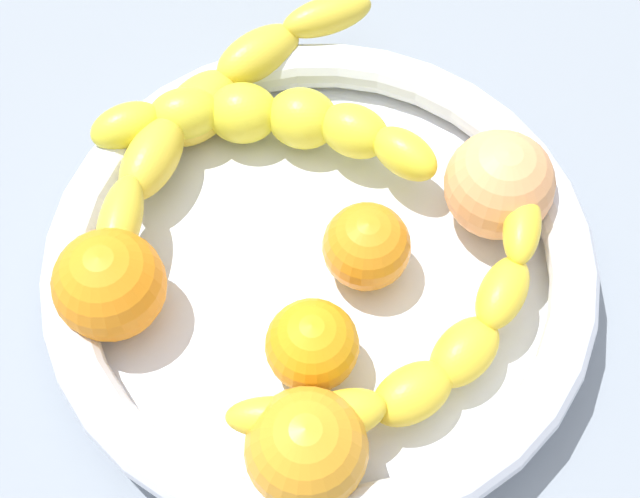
{
  "coord_description": "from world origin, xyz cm",
  "views": [
    {
      "loc": [
        3.08,
        27.34,
        56.78
      ],
      "look_at": [
        0.0,
        0.0,
        7.9
      ],
      "focal_mm": 52.19,
      "sensor_mm": 36.0,
      "label": 1
    }
  ],
  "objects": [
    {
      "name": "banana_draped_right",
      "position": [
        5.98,
        -11.59,
        7.77
      ],
      "size": [
        19.88,
        20.76,
        5.11
      ],
      "color": "yellow",
      "rests_on": "fruit_bowl"
    },
    {
      "name": "banana_draped_left",
      "position": [
        -5.3,
        7.47,
        7.95
      ],
      "size": [
        20.32,
        14.49,
        4.8
      ],
      "color": "yellow",
      "rests_on": "fruit_bowl"
    },
    {
      "name": "kitchen_counter",
      "position": [
        0.0,
        0.0,
        1.5
      ],
      "size": [
        120.0,
        120.0,
        3.0
      ],
      "primitive_type": "cube",
      "color": "gray",
      "rests_on": "ground"
    },
    {
      "name": "banana_arching_top",
      "position": [
        2.27,
        -9.93,
        7.69
      ],
      "size": [
        23.02,
        10.15,
        4.39
      ],
      "color": "yellow",
      "rests_on": "fruit_bowl"
    },
    {
      "name": "orange_mid_right",
      "position": [
        2.12,
        12.33,
        8.27
      ],
      "size": [
        6.74,
        6.74,
        6.74
      ],
      "primitive_type": "sphere",
      "color": "orange",
      "rests_on": "fruit_bowl"
    },
    {
      "name": "orange_rear",
      "position": [
        1.14,
        6.11,
        7.63
      ],
      "size": [
        5.46,
        5.46,
        5.46
      ],
      "primitive_type": "sphere",
      "color": "orange",
      "rests_on": "fruit_bowl"
    },
    {
      "name": "orange_front",
      "position": [
        12.57,
        1.23,
        8.27
      ],
      "size": [
        6.73,
        6.73,
        6.73
      ],
      "primitive_type": "sphere",
      "color": "orange",
      "rests_on": "fruit_bowl"
    },
    {
      "name": "orange_mid_left",
      "position": [
        -2.85,
        0.12,
        7.63
      ],
      "size": [
        5.45,
        5.45,
        5.45
      ],
      "primitive_type": "sphere",
      "color": "orange",
      "rests_on": "fruit_bowl"
    },
    {
      "name": "fruit_bowl",
      "position": [
        0.0,
        0.0,
        5.54
      ],
      "size": [
        34.28,
        34.28,
        4.93
      ],
      "color": "silver",
      "rests_on": "kitchen_counter"
    },
    {
      "name": "peach_blush",
      "position": [
        -11.57,
        -3.06,
        8.37
      ],
      "size": [
        6.93,
        6.93,
        6.93
      ],
      "primitive_type": "sphere",
      "color": "#F7A565",
      "rests_on": "fruit_bowl"
    }
  ]
}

